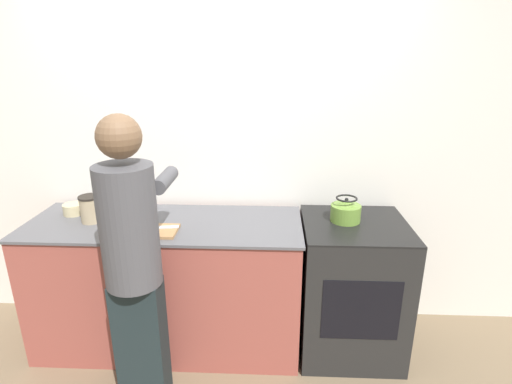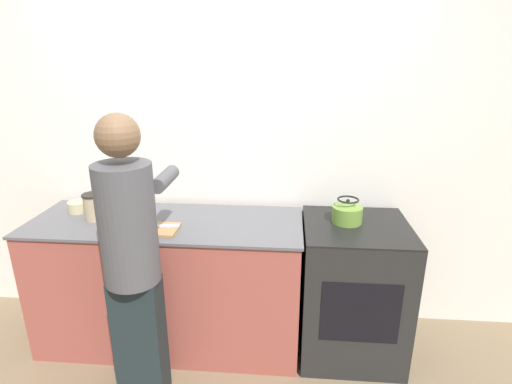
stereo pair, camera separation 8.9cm
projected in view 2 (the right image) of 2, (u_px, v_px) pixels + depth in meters
The scene contains 11 objects.
ground_plane at pixel (213, 372), 2.59m from camera, with size 12.00×12.00×0.00m, color #7A664C.
wall_back at pixel (226, 151), 2.85m from camera, with size 8.00×0.05×2.60m.
counter at pixel (170, 282), 2.77m from camera, with size 1.79×0.66×0.92m.
oven at pixel (352, 289), 2.68m from camera, with size 0.67×0.65×0.93m.
person at pixel (132, 254), 2.15m from camera, with size 0.34×0.58×1.69m.
cutting_board at pixel (153, 229), 2.47m from camera, with size 0.31×0.20×0.02m.
knife at pixel (160, 226), 2.49m from camera, with size 0.23×0.07×0.01m.
kettle at pixel (347, 212), 2.55m from camera, with size 0.19×0.19×0.16m.
bowl_prep at pixel (105, 203), 2.85m from camera, with size 0.14×0.14×0.06m.
bowl_mixing at pixel (78, 207), 2.77m from camera, with size 0.13×0.13×0.07m.
canister_jar at pixel (94, 206), 2.63m from camera, with size 0.14×0.14×0.18m.
Camera 2 is at (0.45, -2.05, 1.94)m, focal length 28.00 mm.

